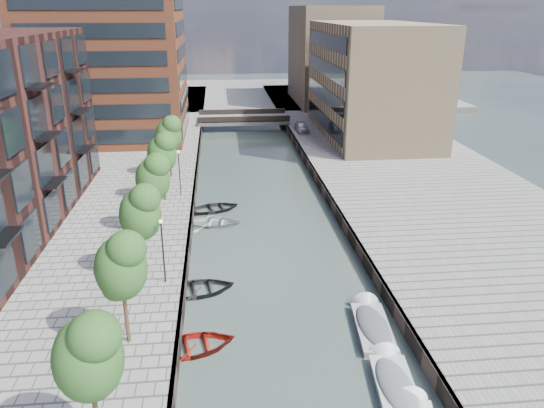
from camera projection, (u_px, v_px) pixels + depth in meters
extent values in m
plane|color=#38473F|center=(261.00, 203.00, 48.36)|extent=(300.00, 300.00, 0.00)
cube|color=gray|center=(431.00, 192.00, 49.71)|extent=(20.00, 140.00, 1.00)
cube|color=#332823|center=(194.00, 200.00, 47.61)|extent=(0.25, 140.00, 1.00)
cube|color=#332823|center=(327.00, 196.00, 48.77)|extent=(0.25, 140.00, 1.00)
cube|color=gray|center=(236.00, 95.00, 104.13)|extent=(80.00, 40.00, 1.00)
cube|color=brown|center=(104.00, 14.00, 64.48)|extent=(18.00, 18.00, 30.00)
cube|color=tan|center=(371.00, 80.00, 67.60)|extent=(12.00, 25.00, 14.00)
cube|color=tan|center=(330.00, 55.00, 91.50)|extent=(12.00, 20.00, 16.00)
cube|color=gray|center=(243.00, 119.00, 77.75)|extent=(13.00, 6.00, 0.60)
cube|color=#332823|center=(244.00, 119.00, 74.93)|extent=(13.00, 0.40, 0.80)
cube|color=#332823|center=(242.00, 112.00, 80.15)|extent=(13.00, 0.40, 0.80)
ellipsoid|color=#224B1C|center=(88.00, 354.00, 18.66)|extent=(2.50, 2.50, 3.25)
cylinder|color=#382619|center=(126.00, 313.00, 26.14)|extent=(0.20, 0.20, 3.20)
ellipsoid|color=#224B1C|center=(121.00, 264.00, 25.19)|extent=(2.50, 2.50, 3.25)
cylinder|color=#382619|center=(144.00, 252.00, 32.67)|extent=(0.20, 0.20, 3.20)
ellipsoid|color=#224B1C|center=(140.00, 211.00, 31.71)|extent=(2.50, 2.50, 3.25)
cylinder|color=#382619|center=(156.00, 211.00, 39.19)|extent=(0.20, 0.20, 3.20)
ellipsoid|color=#224B1C|center=(153.00, 176.00, 38.24)|extent=(2.50, 2.50, 3.25)
cylinder|color=#382619|center=(164.00, 182.00, 45.72)|extent=(0.20, 0.20, 3.20)
ellipsoid|color=#224B1C|center=(162.00, 152.00, 44.77)|extent=(2.50, 2.50, 3.25)
cylinder|color=#382619|center=(170.00, 160.00, 52.24)|extent=(0.20, 0.20, 3.20)
ellipsoid|color=#224B1C|center=(168.00, 133.00, 51.29)|extent=(2.50, 2.50, 3.25)
cylinder|color=black|center=(163.00, 252.00, 31.72)|extent=(0.10, 0.10, 4.00)
sphere|color=#FFF2CC|center=(161.00, 221.00, 31.02)|extent=(0.24, 0.24, 0.24)
cylinder|color=black|center=(180.00, 174.00, 46.63)|extent=(0.10, 0.10, 4.00)
sphere|color=#FFF2CC|center=(178.00, 152.00, 45.94)|extent=(0.24, 0.24, 0.24)
imported|color=black|center=(199.00, 292.00, 33.19)|extent=(5.14, 4.08, 0.96)
imported|color=maroon|center=(193.00, 350.00, 27.64)|extent=(5.19, 4.19, 0.95)
imported|color=beige|center=(213.00, 225.00, 43.43)|extent=(4.70, 3.52, 0.93)
imported|color=black|center=(215.00, 211.00, 46.55)|extent=(5.19, 4.35, 0.92)
cube|color=silver|center=(396.00, 393.00, 24.48)|extent=(2.15, 4.69, 0.64)
cube|color=silver|center=(396.00, 387.00, 24.35)|extent=(2.24, 4.79, 0.10)
cone|color=silver|center=(386.00, 361.00, 26.58)|extent=(1.76, 1.06, 1.68)
ellipsoid|color=slate|center=(396.00, 386.00, 24.34)|extent=(2.01, 4.29, 0.55)
cone|color=white|center=(412.00, 406.00, 23.63)|extent=(1.65, 1.07, 1.53)
cube|color=#AEADAC|center=(373.00, 332.00, 29.06)|extent=(2.17, 4.80, 0.66)
cube|color=#AEADAC|center=(373.00, 327.00, 28.93)|extent=(2.26, 4.91, 0.10)
cone|color=#AEADAC|center=(366.00, 309.00, 31.22)|extent=(1.80, 1.08, 1.72)
ellipsoid|color=#505357|center=(373.00, 326.00, 28.91)|extent=(2.03, 4.39, 0.57)
imported|color=silver|center=(302.00, 127.00, 71.37)|extent=(1.75, 4.04, 1.36)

